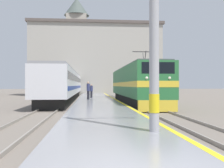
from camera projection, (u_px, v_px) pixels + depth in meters
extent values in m
plane|color=#70665B|center=(95.00, 100.00, 34.44)|extent=(200.00, 200.00, 0.00)
cube|color=gray|center=(96.00, 100.00, 29.46)|extent=(4.11, 140.00, 0.45)
cube|color=yellow|center=(113.00, 98.00, 29.62)|extent=(0.20, 140.00, 0.00)
cube|color=#70665B|center=(131.00, 102.00, 29.80)|extent=(2.83, 140.00, 0.02)
cube|color=gray|center=(124.00, 101.00, 29.73)|extent=(0.07, 140.00, 0.14)
cube|color=gray|center=(137.00, 101.00, 29.86)|extent=(0.07, 140.00, 0.14)
cube|color=#70665B|center=(62.00, 102.00, 29.13)|extent=(2.84, 140.00, 0.02)
cube|color=gray|center=(56.00, 102.00, 29.07)|extent=(0.07, 140.00, 0.14)
cube|color=gray|center=(69.00, 102.00, 29.19)|extent=(0.07, 140.00, 0.14)
cube|color=black|center=(135.00, 99.00, 26.85)|extent=(2.46, 16.62, 0.90)
cube|color=#286B38|center=(135.00, 82.00, 26.86)|extent=(2.90, 18.06, 2.76)
cube|color=gold|center=(135.00, 84.00, 26.86)|extent=(2.92, 18.08, 0.44)
cube|color=gold|center=(158.00, 106.00, 18.01)|extent=(2.76, 0.30, 0.81)
cube|color=black|center=(158.00, 68.00, 17.93)|extent=(2.32, 0.12, 0.80)
sphere|color=white|center=(147.00, 78.00, 17.81)|extent=(0.20, 0.20, 0.20)
sphere|color=white|center=(170.00, 78.00, 17.95)|extent=(0.20, 0.20, 0.20)
cube|color=#4C4C51|center=(135.00, 68.00, 26.87)|extent=(2.61, 17.16, 0.12)
cylinder|color=#333333|center=(145.00, 57.00, 22.02)|extent=(0.06, 0.63, 1.03)
cylinder|color=#333333|center=(143.00, 58.00, 22.72)|extent=(0.06, 0.63, 1.03)
cube|color=#262626|center=(144.00, 52.00, 22.37)|extent=(2.03, 0.08, 0.06)
cube|color=black|center=(71.00, 94.00, 44.11)|extent=(2.46, 49.61, 0.90)
cube|color=silver|center=(71.00, 84.00, 44.12)|extent=(2.90, 51.68, 2.55)
cube|color=black|center=(71.00, 81.00, 44.12)|extent=(2.92, 50.64, 0.64)
cube|color=navy|center=(71.00, 87.00, 44.12)|extent=(2.92, 50.64, 0.36)
cube|color=gray|center=(71.00, 75.00, 44.12)|extent=(2.67, 51.68, 0.20)
cylinder|color=yellow|center=(154.00, 103.00, 8.37)|extent=(0.33, 0.33, 0.60)
cylinder|color=#23232D|center=(88.00, 95.00, 27.04)|extent=(0.26, 0.26, 0.88)
cylinder|color=navy|center=(88.00, 87.00, 27.04)|extent=(0.34, 0.34, 0.73)
sphere|color=tan|center=(88.00, 83.00, 27.04)|extent=(0.24, 0.24, 0.24)
cylinder|color=#23232D|center=(91.00, 94.00, 30.92)|extent=(0.26, 0.26, 0.76)
cylinder|color=navy|center=(91.00, 88.00, 30.92)|extent=(0.34, 0.34, 0.64)
sphere|color=tan|center=(91.00, 85.00, 30.92)|extent=(0.21, 0.21, 0.21)
cube|color=#ADA393|center=(77.00, 54.00, 62.81)|extent=(4.75, 4.75, 18.62)
cylinder|color=black|center=(76.00, 27.00, 60.45)|extent=(3.62, 0.06, 3.62)
cylinder|color=white|center=(76.00, 27.00, 60.42)|extent=(3.32, 0.10, 3.32)
cone|color=#47514C|center=(77.00, 7.00, 62.86)|extent=(5.93, 5.93, 4.27)
cube|color=#A8A399|center=(96.00, 61.00, 49.99)|extent=(24.14, 6.94, 13.07)
cube|color=#564C47|center=(96.00, 26.00, 50.02)|extent=(24.74, 7.54, 0.50)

